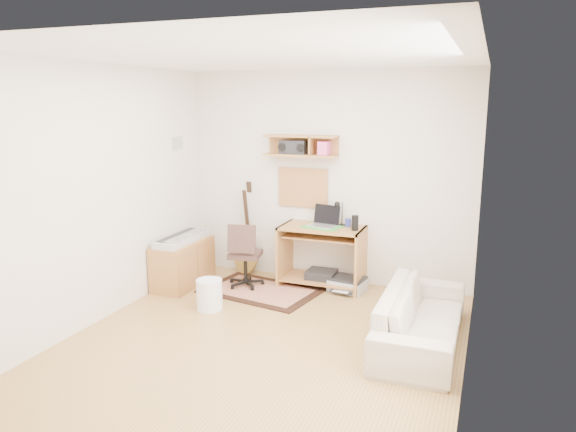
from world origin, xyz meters
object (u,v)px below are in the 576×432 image
at_px(cabinet, 183,263).
at_px(sofa, 422,308).
at_px(task_chair, 245,254).
at_px(desk, 322,257).
at_px(printer, 348,284).

relative_size(cabinet, sofa, 0.51).
height_order(task_chair, sofa, task_chair).
relative_size(desk, cabinet, 1.11).
bearing_deg(printer, cabinet, -157.40).
distance_m(task_chair, sofa, 2.38).
height_order(desk, sofa, desk).
relative_size(printer, sofa, 0.24).
distance_m(task_chair, cabinet, 0.79).
distance_m(task_chair, printer, 1.29).
xyz_separation_m(desk, task_chair, (-0.87, -0.34, 0.03)).
xyz_separation_m(task_chair, cabinet, (-0.75, -0.21, -0.13)).
relative_size(desk, sofa, 0.57).
distance_m(cabinet, sofa, 3.03).
bearing_deg(sofa, printer, 40.75).
height_order(desk, cabinet, desk).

